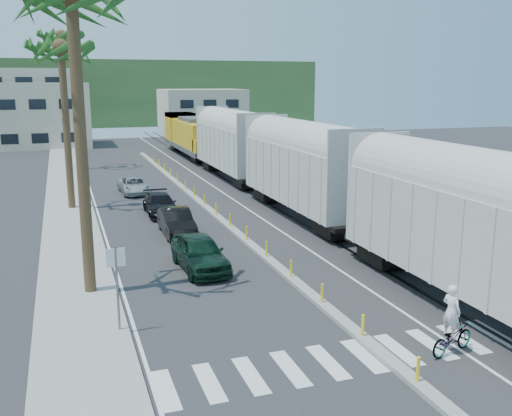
% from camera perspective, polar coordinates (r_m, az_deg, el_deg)
% --- Properties ---
extents(ground, '(140.00, 140.00, 0.00)m').
position_cam_1_polar(ground, '(19.82, 9.13, -11.69)').
color(ground, '#28282B').
rests_on(ground, ground).
extents(sidewalk, '(3.00, 90.00, 0.15)m').
position_cam_1_polar(sidewalk, '(41.65, -18.28, 0.79)').
color(sidewalk, gray).
rests_on(sidewalk, ground).
extents(rails, '(1.56, 100.00, 0.06)m').
position_cam_1_polar(rails, '(46.66, -1.55, 2.57)').
color(rails, black).
rests_on(rails, ground).
extents(median, '(0.45, 60.00, 0.85)m').
position_cam_1_polar(median, '(37.73, -5.15, 0.23)').
color(median, gray).
rests_on(median, ground).
extents(crosswalk, '(14.00, 2.20, 0.01)m').
position_cam_1_polar(crosswalk, '(18.25, 12.15, -14.01)').
color(crosswalk, silver).
rests_on(crosswalk, ground).
extents(lane_markings, '(9.42, 90.00, 0.01)m').
position_cam_1_polar(lane_markings, '(42.18, -9.63, 1.29)').
color(lane_markings, silver).
rests_on(lane_markings, ground).
extents(freight_train, '(3.00, 60.94, 5.85)m').
position_cam_1_polar(freight_train, '(39.78, 1.40, 5.03)').
color(freight_train, '#B5B1A6').
rests_on(freight_train, ground).
extents(palm_trees, '(3.50, 37.20, 13.75)m').
position_cam_1_polar(palm_trees, '(38.68, -18.72, 15.92)').
color(palm_trees, brown).
rests_on(palm_trees, ground).
extents(street_sign, '(0.60, 0.08, 3.00)m').
position_cam_1_polar(street_sign, '(18.94, -13.76, -6.65)').
color(street_sign, slate).
rests_on(street_sign, ground).
extents(buildings, '(38.00, 27.00, 10.00)m').
position_cam_1_polar(buildings, '(87.64, -17.65, 9.49)').
color(buildings, '#BEB597').
rests_on(buildings, ground).
extents(hillside, '(80.00, 20.00, 12.00)m').
position_cam_1_polar(hillside, '(116.22, -14.90, 11.06)').
color(hillside, '#385628').
rests_on(hillside, ground).
extents(car_lead, '(2.29, 4.70, 1.54)m').
position_cam_1_polar(car_lead, '(25.13, -5.64, -4.45)').
color(car_lead, black).
rests_on(car_lead, ground).
extents(car_second, '(1.53, 4.31, 1.42)m').
position_cam_1_polar(car_second, '(30.97, -7.97, -1.38)').
color(car_second, black).
rests_on(car_second, ground).
extents(car_third, '(1.86, 4.47, 1.29)m').
position_cam_1_polar(car_third, '(35.80, -9.53, 0.35)').
color(car_third, black).
rests_on(car_third, ground).
extents(car_rear, '(2.35, 4.46, 1.19)m').
position_cam_1_polar(car_rear, '(43.01, -12.09, 2.21)').
color(car_rear, '#B3B5B8').
rests_on(car_rear, ground).
extents(cyclist, '(1.61, 2.14, 2.20)m').
position_cam_1_polar(cyclist, '(18.59, 19.00, -11.63)').
color(cyclist, '#9EA0A5').
rests_on(cyclist, ground).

